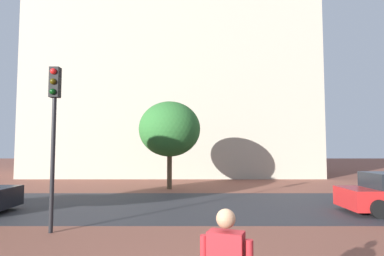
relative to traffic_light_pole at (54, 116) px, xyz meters
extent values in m
plane|color=brown|center=(3.87, 4.93, -3.35)|extent=(120.00, 120.00, 0.00)
cube|color=#2D2D33|center=(3.87, 4.27, -3.35)|extent=(120.00, 7.00, 0.00)
cube|color=#B2A893|center=(2.35, 21.79, 4.30)|extent=(24.51, 13.11, 15.31)
cube|color=#2D3842|center=(2.35, 21.79, 13.16)|extent=(22.55, 12.07, 2.40)
cube|color=#B2A893|center=(3.40, 21.79, 13.13)|extent=(4.97, 4.97, 32.97)
cylinder|color=#B2A893|center=(-8.41, 16.73, 5.38)|extent=(2.80, 2.80, 17.45)
cylinder|color=#B2A893|center=(13.10, 16.73, 6.19)|extent=(2.80, 2.80, 19.08)
cube|color=black|center=(4.47, -5.33, -2.16)|extent=(0.31, 0.23, 0.40)
sphere|color=#9E7556|center=(4.43, -5.42, -1.73)|extent=(0.22, 0.22, 0.22)
cylinder|color=black|center=(10.51, 1.81, -3.03)|extent=(0.64, 0.22, 0.64)
cylinder|color=black|center=(10.51, 3.64, -3.03)|extent=(0.64, 0.22, 0.64)
cylinder|color=black|center=(-3.49, 3.62, -3.03)|extent=(0.64, 0.22, 0.64)
cylinder|color=black|center=(0.00, 0.02, -1.40)|extent=(0.12, 0.12, 3.91)
cube|color=black|center=(0.00, 0.02, 1.01)|extent=(0.28, 0.24, 0.90)
sphere|color=red|center=(0.00, -0.11, 1.31)|extent=(0.18, 0.18, 0.18)
sphere|color=#3C3306|center=(0.00, -0.11, 1.01)|extent=(0.18, 0.18, 0.18)
sphere|color=#06330C|center=(0.00, -0.11, 0.71)|extent=(0.18, 0.18, 0.18)
cylinder|color=brown|center=(2.70, 9.55, -2.30)|extent=(0.29, 0.29, 2.10)
ellipsoid|color=#2D6B2D|center=(2.70, 9.55, 0.23)|extent=(3.70, 3.70, 3.33)
camera|label=1|loc=(4.05, -8.94, -0.94)|focal=28.73mm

